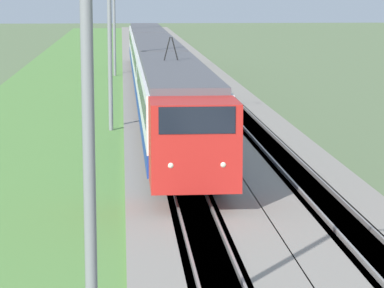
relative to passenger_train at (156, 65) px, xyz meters
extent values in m
cube|color=gray|center=(-2.61, 0.00, -2.25)|extent=(240.00, 4.40, 0.30)
cube|color=gray|center=(-2.61, -4.36, -2.25)|extent=(240.00, 4.40, 0.30)
cube|color=#4C4238|center=(-2.61, 0.00, -2.25)|extent=(240.00, 1.57, 0.30)
cube|color=gray|center=(-2.61, 0.53, -2.02)|extent=(240.00, 0.07, 0.15)
cube|color=gray|center=(-2.61, -0.53, -2.02)|extent=(240.00, 0.07, 0.15)
cube|color=#4C4238|center=(-2.61, -4.36, -2.25)|extent=(240.00, 1.57, 0.30)
cube|color=gray|center=(-2.61, -3.83, -2.02)|extent=(240.00, 0.07, 0.15)
cube|color=gray|center=(-2.61, -4.90, -2.02)|extent=(240.00, 0.07, 0.15)
cube|color=#5B8E42|center=(-2.61, 5.89, -2.34)|extent=(240.00, 11.16, 0.12)
cube|color=red|center=(-31.22, 0.00, -0.01)|extent=(2.51, 2.81, 2.77)
cube|color=black|center=(-31.60, 0.00, 0.92)|extent=(1.81, 2.34, 0.83)
sphere|color=#F2EAC6|center=(-32.43, 0.80, -0.47)|extent=(0.20, 0.20, 0.20)
sphere|color=#F2EAC6|center=(-32.43, -0.80, -0.47)|extent=(0.20, 0.20, 0.20)
cube|color=navy|center=(-20.70, 0.00, -1.01)|extent=(18.53, 2.93, 0.78)
cube|color=silver|center=(-20.70, 0.00, 0.38)|extent=(18.53, 2.93, 2.00)
cube|color=black|center=(-20.70, 0.00, 0.54)|extent=(17.05, 2.95, 0.84)
cube|color=#515156|center=(-20.70, 0.00, 1.50)|extent=(18.53, 2.69, 0.25)
cube|color=black|center=(-20.70, 0.00, -1.67)|extent=(17.61, 2.49, 0.55)
cylinder|color=black|center=(-28.16, 0.53, -1.52)|extent=(0.86, 0.12, 0.86)
cylinder|color=black|center=(-28.16, -0.53, -1.52)|extent=(0.86, 0.12, 0.86)
cube|color=navy|center=(-0.31, 0.00, -1.01)|extent=(21.05, 2.93, 0.78)
cube|color=silver|center=(-0.31, 0.00, 0.38)|extent=(21.05, 2.93, 2.00)
cube|color=black|center=(-0.31, 0.00, 0.54)|extent=(19.36, 2.95, 0.84)
cube|color=#515156|center=(-0.31, 0.00, 1.50)|extent=(21.05, 2.69, 0.25)
cube|color=black|center=(-0.31, 0.00, -1.67)|extent=(19.99, 2.49, 0.55)
cube|color=navy|center=(21.34, 0.00, -1.01)|extent=(21.05, 2.93, 0.78)
cube|color=silver|center=(21.34, 0.00, 0.38)|extent=(21.05, 2.93, 2.00)
cube|color=black|center=(21.34, 0.00, 0.54)|extent=(19.36, 2.95, 0.84)
cube|color=#515156|center=(21.34, 0.00, 1.50)|extent=(21.05, 2.69, 0.25)
cube|color=black|center=(21.34, 0.00, -1.67)|extent=(19.99, 2.49, 0.55)
cylinder|color=black|center=(-17.92, 0.17, 2.17)|extent=(0.06, 0.33, 1.08)
cylinder|color=black|center=(-17.92, -0.17, 2.17)|extent=(0.06, 0.33, 1.08)
cube|color=black|center=(-28.16, 0.00, -2.40)|extent=(0.10, 0.10, 0.00)
cylinder|color=slate|center=(-43.86, 2.85, 1.93)|extent=(0.22, 0.22, 8.65)
cylinder|color=slate|center=(-13.30, 2.85, 1.92)|extent=(0.22, 0.22, 8.64)
cylinder|color=slate|center=(17.25, 2.85, 2.00)|extent=(0.22, 0.22, 8.79)
camera|label=1|loc=(-59.61, 2.25, 4.78)|focal=85.00mm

